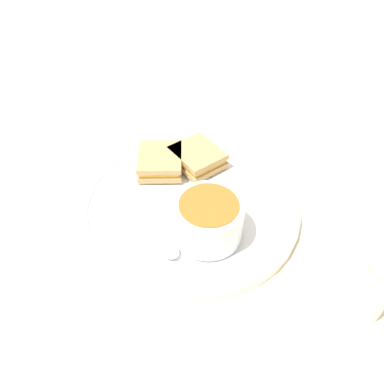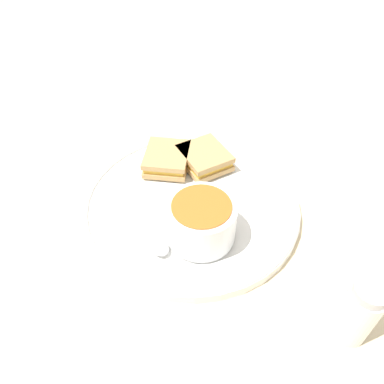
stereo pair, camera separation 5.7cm
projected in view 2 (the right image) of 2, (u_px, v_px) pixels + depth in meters
The scene contains 7 objects.
ground_plane at pixel (192, 208), 0.60m from camera, with size 2.40×2.40×0.00m, color beige.
plate at pixel (192, 204), 0.59m from camera, with size 0.34×0.34×0.02m.
soup_bowl at pixel (201, 221), 0.51m from camera, with size 0.10×0.10×0.06m.
spoon at pixel (154, 242), 0.52m from camera, with size 0.05×0.13×0.01m.
sandwich_half_near at pixel (205, 158), 0.63m from camera, with size 0.10×0.10×0.03m.
sandwich_half_far at pixel (167, 159), 0.63m from camera, with size 0.10×0.10×0.03m.
salt_shaker at pixel (358, 312), 0.42m from camera, with size 0.04×0.04×0.10m.
Camera 2 is at (-0.34, -0.22, 0.44)m, focal length 35.00 mm.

